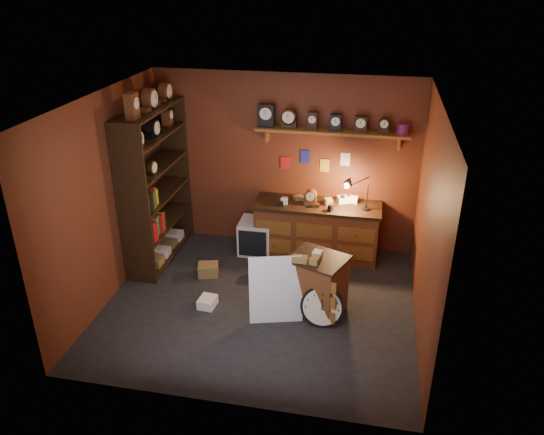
{
  "coord_description": "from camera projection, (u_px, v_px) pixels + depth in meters",
  "views": [
    {
      "loc": [
        1.3,
        -5.71,
        4.05
      ],
      "look_at": [
        0.09,
        0.35,
        1.11
      ],
      "focal_mm": 35.0,
      "sensor_mm": 36.0,
      "label": 1
    }
  ],
  "objects": [
    {
      "name": "low_cabinet",
      "position": [
        317.0,
        282.0,
        6.72
      ],
      "size": [
        0.84,
        0.79,
        0.87
      ],
      "rotation": [
        0.0,
        0.0,
        -0.38
      ],
      "color": "brown",
      "rests_on": "ground"
    },
    {
      "name": "white_panel",
      "position": [
        276.0,
        318.0,
        6.74
      ],
      "size": [
        0.69,
        0.35,
        0.88
      ],
      "primitive_type": "cube",
      "rotation": [
        -0.17,
        0.0,
        0.27
      ],
      "color": "silver",
      "rests_on": "ground"
    },
    {
      "name": "big_round_clock",
      "position": [
        322.0,
        307.0,
        6.51
      ],
      "size": [
        0.54,
        0.17,
        0.54
      ],
      "color": "black",
      "rests_on": "ground"
    },
    {
      "name": "room_shell",
      "position": [
        264.0,
        180.0,
        6.38
      ],
      "size": [
        4.02,
        3.62,
        2.71
      ],
      "color": "#602A16",
      "rests_on": "ground"
    },
    {
      "name": "workbench",
      "position": [
        317.0,
        227.0,
        8.03
      ],
      "size": [
        1.89,
        0.66,
        1.36
      ],
      "color": "brown",
      "rests_on": "ground"
    },
    {
      "name": "floor_box_c",
      "position": [
        261.0,
        273.0,
        7.57
      ],
      "size": [
        0.25,
        0.21,
        0.18
      ],
      "primitive_type": "cube",
      "rotation": [
        0.0,
        0.0,
        -0.06
      ],
      "color": "olive",
      "rests_on": "ground"
    },
    {
      "name": "floor",
      "position": [
        260.0,
        304.0,
        7.03
      ],
      "size": [
        4.0,
        4.0,
        0.0
      ],
      "primitive_type": "plane",
      "color": "black",
      "rests_on": "ground"
    },
    {
      "name": "mini_fridge",
      "position": [
        256.0,
        236.0,
        8.21
      ],
      "size": [
        0.51,
        0.53,
        0.52
      ],
      "rotation": [
        0.0,
        0.0,
        0.01
      ],
      "color": "silver",
      "rests_on": "ground"
    },
    {
      "name": "shelving_unit",
      "position": [
        153.0,
        180.0,
        7.67
      ],
      "size": [
        0.47,
        1.6,
        2.58
      ],
      "color": "black",
      "rests_on": "ground"
    },
    {
      "name": "floor_box_b",
      "position": [
        207.0,
        302.0,
        6.95
      ],
      "size": [
        0.23,
        0.27,
        0.13
      ],
      "primitive_type": "cube",
      "rotation": [
        0.0,
        0.0,
        -0.08
      ],
      "color": "white",
      "rests_on": "ground"
    },
    {
      "name": "floor_box_a",
      "position": [
        208.0,
        270.0,
        7.64
      ],
      "size": [
        0.33,
        0.3,
        0.17
      ],
      "primitive_type": "cube",
      "rotation": [
        0.0,
        0.0,
        0.25
      ],
      "color": "olive",
      "rests_on": "ground"
    }
  ]
}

